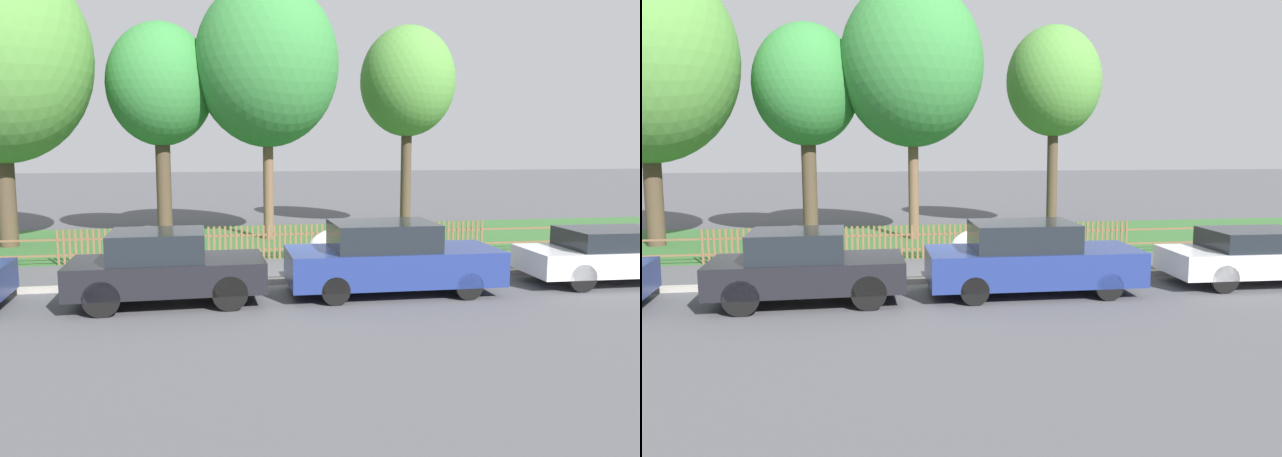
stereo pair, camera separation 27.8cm
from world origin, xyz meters
The scene contains 11 objects.
ground_plane centered at (0.00, 0.00, 0.00)m, with size 120.00×120.00×0.00m, color #4C4C51.
kerb_stone centered at (0.00, 0.10, 0.06)m, with size 38.57×0.20×0.12m, color #9E998E.
grass_strip centered at (0.00, 6.81, 0.01)m, with size 38.57×7.28×0.01m, color #33602D.
park_fence centered at (0.00, 3.19, 0.47)m, with size 38.57×0.05×0.94m.
parked_car_navy_estate centered at (-2.85, -1.32, 0.74)m, with size 3.79×1.82×1.46m.
parked_car_red_compact centered at (1.77, -1.24, 0.75)m, with size 4.47×1.88×1.53m.
parked_car_white_van centered at (7.20, -1.12, 0.65)m, with size 4.52×1.90×1.24m.
covered_motorcycle centered at (1.30, 0.82, 0.70)m, with size 1.93×0.82×1.17m.
tree_behind_motorcycle centered at (-3.42, 7.33, 5.00)m, with size 3.42×3.42×7.03m.
tree_mid_park centered at (-0.02, 6.89, 5.70)m, with size 4.64×4.64×8.39m.
tree_far_left centered at (5.28, 8.61, 5.38)m, with size 3.47×3.47×7.42m.
Camera 1 is at (-1.97, -13.74, 3.13)m, focal length 35.00 mm.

